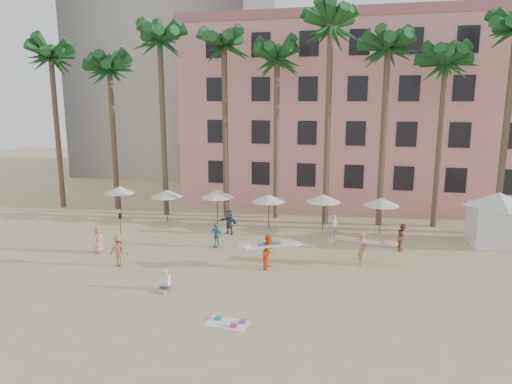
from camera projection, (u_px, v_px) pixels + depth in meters
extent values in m
plane|color=#D1B789|center=(239.00, 299.00, 21.73)|extent=(120.00, 120.00, 0.00)
cube|color=pink|center=(378.00, 114.00, 43.51)|extent=(35.00, 14.00, 16.00)
cylinder|color=brown|center=(57.00, 133.00, 39.08)|extent=(0.44, 0.44, 13.00)
cylinder|color=brown|center=(114.00, 140.00, 38.58)|extent=(0.44, 0.44, 12.00)
cylinder|color=brown|center=(163.00, 129.00, 36.36)|extent=(0.44, 0.44, 14.00)
cylinder|color=brown|center=(225.00, 133.00, 35.81)|extent=(0.44, 0.44, 13.50)
cylinder|color=brown|center=(276.00, 140.00, 35.53)|extent=(0.44, 0.44, 12.50)
cylinder|color=brown|center=(328.00, 128.00, 33.52)|extent=(0.44, 0.44, 14.50)
cylinder|color=brown|center=(383.00, 139.00, 33.29)|extent=(0.44, 0.44, 13.00)
cylinder|color=brown|center=(439.00, 147.00, 33.01)|extent=(0.44, 0.44, 12.00)
cylinder|color=brown|center=(505.00, 135.00, 31.00)|extent=(0.44, 0.44, 14.00)
cylinder|color=#332B23|center=(121.00, 203.00, 36.23)|extent=(0.07, 0.07, 2.50)
cone|color=white|center=(120.00, 190.00, 36.01)|extent=(2.50, 2.50, 0.55)
cylinder|color=#332B23|center=(167.00, 207.00, 35.29)|extent=(0.07, 0.07, 2.40)
cone|color=white|center=(167.00, 193.00, 35.08)|extent=(2.50, 2.50, 0.55)
cylinder|color=#332B23|center=(217.00, 208.00, 34.61)|extent=(0.07, 0.07, 2.50)
cone|color=white|center=(217.00, 194.00, 34.39)|extent=(2.50, 2.50, 0.55)
cylinder|color=#332B23|center=(269.00, 212.00, 33.66)|extent=(0.07, 0.07, 2.40)
cone|color=white|center=(269.00, 198.00, 33.46)|extent=(2.50, 2.50, 0.55)
cylinder|color=#332B23|center=(323.00, 214.00, 32.69)|extent=(0.07, 0.07, 2.60)
cone|color=white|center=(324.00, 198.00, 32.46)|extent=(2.50, 2.50, 0.55)
cylinder|color=#332B23|center=(381.00, 217.00, 32.03)|extent=(0.07, 0.07, 2.50)
cone|color=white|center=(381.00, 202.00, 31.82)|extent=(2.50, 2.50, 0.55)
cube|color=silver|center=(496.00, 225.00, 29.63)|extent=(3.08, 3.08, 2.60)
cone|color=silver|center=(498.00, 199.00, 29.28)|extent=(4.62, 4.62, 0.90)
cube|color=white|center=(227.00, 323.00, 19.34)|extent=(1.91, 1.22, 0.02)
cube|color=teal|center=(218.00, 318.00, 19.68)|extent=(0.33, 0.29, 0.10)
cube|color=#D53B62|center=(234.00, 325.00, 19.01)|extent=(0.31, 0.25, 0.12)
cube|color=purple|center=(243.00, 321.00, 19.41)|extent=(0.30, 0.33, 0.08)
imported|color=tan|center=(362.00, 248.00, 26.12)|extent=(0.53, 0.75, 1.96)
cube|color=#D7B286|center=(363.00, 241.00, 26.04)|extent=(3.15, 0.83, 0.37)
imported|color=#FF5B1A|center=(269.00, 251.00, 25.54)|extent=(0.81, 1.00, 1.96)
cube|color=silver|center=(269.00, 245.00, 25.47)|extent=(2.93, 1.69, 0.30)
imported|color=tan|center=(99.00, 239.00, 28.13)|extent=(0.62, 0.89, 1.72)
imported|color=#35415D|center=(229.00, 222.00, 32.10)|extent=(1.67, 1.16, 1.74)
imported|color=#964B3E|center=(403.00, 237.00, 28.59)|extent=(0.82, 0.96, 1.75)
imported|color=teal|center=(216.00, 235.00, 29.23)|extent=(1.02, 0.72, 1.61)
imported|color=beige|center=(334.00, 226.00, 31.25)|extent=(0.64, 0.71, 1.62)
imported|color=#A9715A|center=(119.00, 250.00, 25.88)|extent=(1.22, 0.73, 1.86)
cylinder|color=black|center=(121.00, 231.00, 29.24)|extent=(0.04, 0.04, 2.10)
cube|color=black|center=(120.00, 216.00, 29.04)|extent=(0.18, 0.03, 0.35)
cube|color=#3F3F4C|center=(165.00, 288.00, 22.72)|extent=(0.45, 0.42, 0.24)
cube|color=tan|center=(162.00, 292.00, 22.40)|extent=(0.40, 0.45, 0.12)
cube|color=white|center=(165.00, 280.00, 22.69)|extent=(0.44, 0.26, 0.55)
sphere|color=tan|center=(165.00, 273.00, 22.61)|extent=(0.24, 0.24, 0.24)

